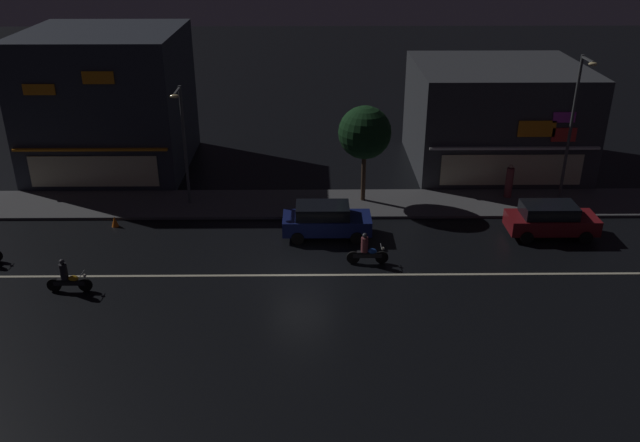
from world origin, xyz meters
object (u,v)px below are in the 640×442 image
Objects in this scene: streetlamp_west at (183,136)px; parked_car_trailing at (326,220)px; streetlamp_mid at (574,118)px; parked_car_near_kerb at (551,219)px; motorcycle_opposite_lane at (367,251)px; motorcycle_following at (67,278)px; traffic_cone at (115,221)px; pedestrian_on_sidewalk at (509,182)px.

parked_car_trailing is (7.32, -3.63, -3.10)m from streetlamp_west.
parked_car_near_kerb is at bearing -115.52° from streetlamp_mid.
streetlamp_west is 3.38× the size of motorcycle_opposite_lane.
streetlamp_west reaches higher than parked_car_near_kerb.
streetlamp_west is 0.82× the size of streetlamp_mid.
parked_car_trailing is at bearing -26.36° from streetlamp_west.
parked_car_trailing is (-13.10, -4.33, -3.82)m from streetlamp_mid.
motorcycle_following is 12.89m from motorcycle_opposite_lane.
motorcycle_opposite_lane reaches higher than traffic_cone.
pedestrian_on_sidewalk is 21.13m from traffic_cone.
parked_car_near_kerb reaches higher than motorcycle_following.
parked_car_near_kerb is at bearing 110.93° from pedestrian_on_sidewalk.
parked_car_near_kerb is 9.63m from motorcycle_opposite_lane.
streetlamp_west reaches higher than motorcycle_opposite_lane.
pedestrian_on_sidewalk is at bearing 176.10° from streetlamp_mid.
pedestrian_on_sidewalk reaches higher than parked_car_trailing.
parked_car_near_kerb is 22.48m from motorcycle_following.
motorcycle_following is at bearing -158.48° from streetlamp_mid.
traffic_cone is (-20.86, -3.32, -0.74)m from pedestrian_on_sidewalk.
motorcycle_opposite_lane is (-9.22, -2.78, -0.24)m from parked_car_near_kerb.
parked_car_trailing is at bearing -0.23° from parked_car_near_kerb.
traffic_cone is at bearing -172.52° from streetlamp_mid.
pedestrian_on_sidewalk reaches higher than traffic_cone.
pedestrian_on_sidewalk is 0.44× the size of parked_car_trailing.
traffic_cone is (-23.76, -3.12, -4.41)m from streetlamp_mid.
pedestrian_on_sidewalk is (17.51, 0.90, -2.96)m from streetlamp_west.
motorcycle_opposite_lane is at bearing -176.59° from motorcycle_following.
streetlamp_west is at bearing -26.36° from parked_car_trailing.
motorcycle_opposite_lane is at bearing 122.44° from parked_car_trailing.
pedestrian_on_sidewalk is (-2.91, 0.20, -3.67)m from streetlamp_mid.
pedestrian_on_sidewalk reaches higher than motorcycle_opposite_lane.
streetlamp_west reaches higher than pedestrian_on_sidewalk.
motorcycle_following is (-21.08, -9.66, -0.38)m from pedestrian_on_sidewalk.
streetlamp_mid is 4.10× the size of motorcycle_opposite_lane.
streetlamp_mid is 1.81× the size of parked_car_near_kerb.
streetlamp_mid is at bearing -165.39° from motorcycle_following.
pedestrian_on_sidewalk is at bearing -156.05° from parked_car_trailing.
streetlamp_mid reaches higher than motorcycle_following.
streetlamp_west is at bearing 35.84° from traffic_cone.
streetlamp_mid is at bearing 31.80° from motorcycle_opposite_lane.
parked_car_trailing is at bearing 121.94° from motorcycle_opposite_lane.
parked_car_trailing is 10.75m from traffic_cone.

